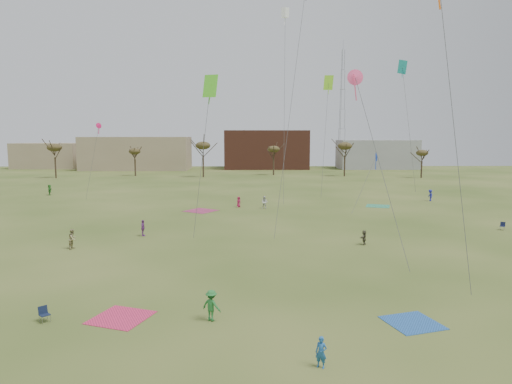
{
  "coord_description": "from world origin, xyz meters",
  "views": [
    {
      "loc": [
        -0.64,
        -27.49,
        10.33
      ],
      "look_at": [
        0.0,
        12.0,
        5.5
      ],
      "focal_mm": 32.32,
      "sensor_mm": 36.0,
      "label": 1
    }
  ],
  "objects_px": {
    "flyer_near_center": "(211,305)",
    "camp_chair_left": "(45,317)",
    "camp_chair_right": "(502,228)",
    "radio_tower": "(342,109)",
    "flyer_near_right": "(321,352)"
  },
  "relations": [
    {
      "from": "flyer_near_center",
      "to": "camp_chair_left",
      "type": "height_order",
      "value": "flyer_near_center"
    },
    {
      "from": "camp_chair_left",
      "to": "radio_tower",
      "type": "distance_m",
      "value": 135.75
    },
    {
      "from": "camp_chair_right",
      "to": "radio_tower",
      "type": "relative_size",
      "value": 0.02
    },
    {
      "from": "flyer_near_right",
      "to": "radio_tower",
      "type": "bearing_deg",
      "value": 105.58
    },
    {
      "from": "flyer_near_center",
      "to": "camp_chair_left",
      "type": "xyz_separation_m",
      "value": [
        -9.3,
        -0.06,
        -0.62
      ]
    },
    {
      "from": "flyer_near_center",
      "to": "radio_tower",
      "type": "xyz_separation_m",
      "value": [
        32.74,
        127.61,
        18.33
      ]
    },
    {
      "from": "flyer_near_center",
      "to": "flyer_near_right",
      "type": "relative_size",
      "value": 1.23
    },
    {
      "from": "flyer_near_right",
      "to": "camp_chair_right",
      "type": "height_order",
      "value": "flyer_near_right"
    },
    {
      "from": "flyer_near_right",
      "to": "flyer_near_center",
      "type": "bearing_deg",
      "value": 161.91
    },
    {
      "from": "flyer_near_right",
      "to": "camp_chair_left",
      "type": "distance_m",
      "value": 15.58
    },
    {
      "from": "flyer_near_center",
      "to": "camp_chair_left",
      "type": "relative_size",
      "value": 2.03
    },
    {
      "from": "flyer_near_right",
      "to": "camp_chair_left",
      "type": "height_order",
      "value": "flyer_near_right"
    },
    {
      "from": "flyer_near_center",
      "to": "radio_tower",
      "type": "bearing_deg",
      "value": -75.37
    },
    {
      "from": "flyer_near_center",
      "to": "camp_chair_right",
      "type": "distance_m",
      "value": 38.89
    },
    {
      "from": "camp_chair_right",
      "to": "radio_tower",
      "type": "distance_m",
      "value": 104.77
    }
  ]
}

